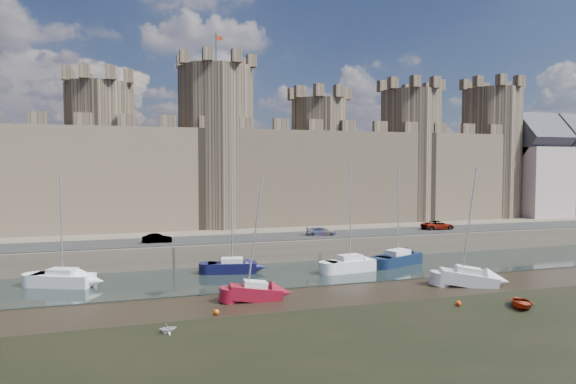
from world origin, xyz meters
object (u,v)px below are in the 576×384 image
car_3 (438,225)px  sailboat_4 (255,291)px  sailboat_0 (63,278)px  sailboat_5 (468,277)px  car_1 (157,239)px  sailboat_1 (232,266)px  sailboat_3 (398,258)px  car_2 (321,232)px  sailboat_2 (350,264)px

car_3 → sailboat_4: (-30.61, -19.08, -2.37)m
sailboat_0 → sailboat_5: 38.24m
sailboat_4 → car_3: bearing=36.0°
car_1 → sailboat_1: sailboat_1 is taller
car_1 → car_3: size_ratio=0.74×
sailboat_3 → car_1: bearing=138.9°
sailboat_0 → sailboat_5: bearing=7.4°
car_1 → sailboat_0: size_ratio=0.32×
sailboat_3 → sailboat_5: bearing=-106.2°
car_2 → sailboat_4: 22.71m
car_3 → sailboat_0: 47.64m
car_2 → car_3: size_ratio=0.84×
sailboat_3 → sailboat_5: (1.34, -10.86, -0.03)m
car_1 → sailboat_5: size_ratio=0.30×
sailboat_1 → car_2: bearing=41.2°
car_3 → sailboat_5: sailboat_5 is taller
sailboat_2 → sailboat_5: sailboat_2 is taller
sailboat_1 → sailboat_2: 12.53m
car_2 → car_3: 17.52m
sailboat_0 → sailboat_2: bearing=20.1°
sailboat_4 → sailboat_5: 20.54m
car_2 → sailboat_5: bearing=-142.6°
sailboat_1 → sailboat_4: (-0.24, -11.12, -0.04)m
car_1 → sailboat_4: sailboat_4 is taller
sailboat_3 → car_3: bearing=15.7°
car_2 → sailboat_5: 20.90m
sailboat_1 → sailboat_5: 23.62m
sailboat_3 → sailboat_4: bearing=-176.0°
car_3 → sailboat_0: (-46.71, -9.06, -2.31)m
car_1 → sailboat_1: size_ratio=0.33×
car_1 → sailboat_0: 12.51m
car_2 → sailboat_1: bearing=136.0°
car_3 → sailboat_5: size_ratio=0.40×
sailboat_0 → sailboat_5: sailboat_5 is taller
sailboat_2 → sailboat_5: size_ratio=1.02×
car_2 → car_3: car_3 is taller
sailboat_4 → sailboat_5: (20.51, -1.01, 0.04)m
car_3 → sailboat_2: 21.45m
sailboat_2 → sailboat_5: bearing=-55.2°
car_3 → sailboat_4: 36.14m
car_3 → sailboat_1: 31.47m
car_2 → sailboat_1: 14.95m
sailboat_4 → sailboat_5: sailboat_5 is taller
car_3 → sailboat_0: sailboat_0 is taller
car_1 → sailboat_3: (26.17, -8.44, -2.23)m
car_2 → sailboat_3: size_ratio=0.35×
car_3 → sailboat_1: (-30.36, -7.96, -2.33)m
sailboat_0 → sailboat_3: 35.28m
car_3 → sailboat_3: size_ratio=0.42×
sailboat_1 → sailboat_3: bearing=7.8°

